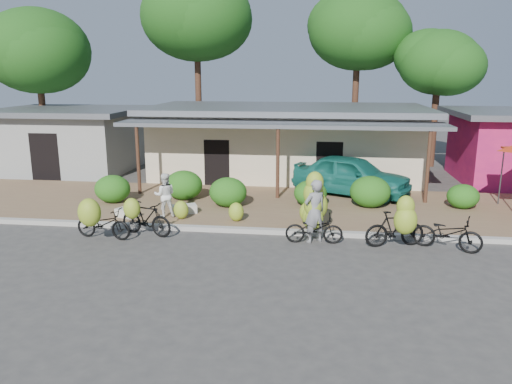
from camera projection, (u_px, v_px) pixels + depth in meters
ground at (258, 256)px, 13.69m from camera, size 100.00×100.00×0.00m
sidewalk at (275, 207)px, 18.49m from camera, size 60.00×6.00×0.12m
curb at (266, 231)px, 15.60m from camera, size 60.00×0.25×0.15m
shop_main at (286, 141)px, 23.82m from camera, size 13.00×8.50×3.35m
shop_grey at (70, 139)px, 25.27m from camera, size 7.00×6.00×3.15m
tree_back_left at (34, 49)px, 26.60m from camera, size 5.67×5.59×8.24m
tree_far_center at (194, 14)px, 28.04m from camera, size 6.27×6.23×10.46m
tree_center_right at (355, 28)px, 27.58m from camera, size 5.56×5.47×9.35m
tree_near_right at (435, 61)px, 25.57m from camera, size 4.30×4.11×7.09m
hedge_0 at (113, 189)px, 18.75m from camera, size 1.34×1.20×1.04m
hedge_1 at (184, 185)px, 19.19m from camera, size 1.44×1.30×1.13m
hedge_2 at (228, 192)px, 18.18m from camera, size 1.38×1.24×1.08m
hedge_3 at (310, 193)px, 18.29m from camera, size 1.21×1.09×0.94m
hedge_4 at (370, 192)px, 18.09m from camera, size 1.47×1.32×1.14m
hedge_5 at (463, 196)px, 17.94m from camera, size 1.13×1.02×0.88m
bike_far_left at (100, 221)px, 14.88m from camera, size 1.87×1.37×1.41m
bike_left at (144, 217)px, 15.24m from camera, size 1.86×1.34×1.34m
bike_center at (314, 214)px, 14.83m from camera, size 1.70×1.18×2.05m
bike_right at (398, 225)px, 14.12m from camera, size 1.84×1.37×1.67m
bike_far_right at (447, 233)px, 14.08m from camera, size 2.00×1.29×1.00m
loose_banana_a at (181, 210)px, 16.68m from camera, size 0.50×0.42×0.62m
loose_banana_b at (236, 212)px, 16.42m from camera, size 0.51×0.43×0.63m
loose_banana_c at (308, 212)px, 16.27m from camera, size 0.56×0.47×0.70m
sack_near at (184, 209)px, 17.37m from camera, size 0.94×0.73×0.30m
sack_far at (127, 213)px, 16.92m from camera, size 0.84×0.64×0.28m
vendor at (315, 211)px, 14.61m from camera, size 0.83×0.76×1.90m
bystander at (165, 195)px, 16.85m from camera, size 0.85×0.73×1.50m
teal_van at (352, 175)px, 19.86m from camera, size 5.04×3.63×1.60m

